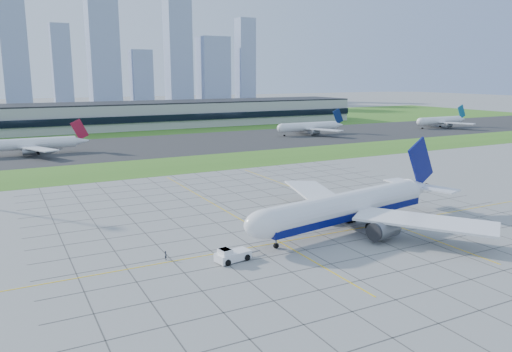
{
  "coord_description": "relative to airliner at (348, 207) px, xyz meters",
  "views": [
    {
      "loc": [
        -57.64,
        -82.67,
        32.26
      ],
      "look_at": [
        0.3,
        27.93,
        7.0
      ],
      "focal_mm": 35.0,
      "sensor_mm": 36.0,
      "label": 1
    }
  ],
  "objects": [
    {
      "name": "ground",
      "position": [
        -7.05,
        1.2,
        -4.91
      ],
      "size": [
        1400.0,
        1400.0,
        0.0
      ],
      "primitive_type": "plane",
      "color": "gray",
      "rests_on": "ground"
    },
    {
      "name": "terminal",
      "position": [
        32.95,
        231.07,
        2.98
      ],
      "size": [
        260.0,
        43.0,
        15.8
      ],
      "color": "#B7B7B2",
      "rests_on": "ground"
    },
    {
      "name": "city_skyline",
      "position": [
        -15.76,
        521.2,
        54.18
      ],
      "size": [
        523.0,
        32.4,
        160.0
      ],
      "color": "#95A4C3",
      "rests_on": "ground"
    },
    {
      "name": "grass_median",
      "position": [
        -7.05,
        91.2,
        -4.89
      ],
      "size": [
        700.0,
        35.0,
        0.04
      ],
      "primitive_type": "cube",
      "color": "#3A6D1F",
      "rests_on": "ground"
    },
    {
      "name": "pushback_tug",
      "position": [
        -29.84,
        -5.6,
        -3.78
      ],
      "size": [
        9.29,
        4.09,
        2.55
      ],
      "rotation": [
        0.0,
        0.0,
        0.17
      ],
      "color": "white",
      "rests_on": "ground"
    },
    {
      "name": "distant_jet_1",
      "position": [
        -52.29,
        142.83,
        -0.43
      ],
      "size": [
        41.9,
        42.66,
        14.08
      ],
      "color": "white",
      "rests_on": "ground"
    },
    {
      "name": "crew_far",
      "position": [
        23.31,
        -12.88,
        -3.94
      ],
      "size": [
        1.17,
        1.08,
        1.94
      ],
      "primitive_type": "imported",
      "rotation": [
        0.0,
        0.0,
        -0.46
      ],
      "color": "#29251B",
      "rests_on": "ground"
    },
    {
      "name": "crew_near",
      "position": [
        -39.9,
        0.46,
        -4.1
      ],
      "size": [
        0.53,
        0.68,
        1.62
      ],
      "primitive_type": "imported",
      "rotation": [
        0.0,
        0.0,
        1.3
      ],
      "color": "black",
      "rests_on": "ground"
    },
    {
      "name": "distant_jet_2",
      "position": [
        89.22,
        148.34,
        -0.43
      ],
      "size": [
        40.97,
        42.66,
        14.08
      ],
      "color": "white",
      "rests_on": "ground"
    },
    {
      "name": "distant_jet_3",
      "position": [
        182.66,
        141.45,
        -0.43
      ],
      "size": [
        38.99,
        42.66,
        14.08
      ],
      "color": "white",
      "rests_on": "ground"
    },
    {
      "name": "asphalt_taxiway",
      "position": [
        -7.05,
        146.2,
        -4.88
      ],
      "size": [
        700.0,
        75.0,
        0.04
      ],
      "primitive_type": "cube",
      "color": "#383838",
      "rests_on": "ground"
    },
    {
      "name": "airliner",
      "position": [
        0.0,
        0.0,
        0.0
      ],
      "size": [
        56.71,
        56.98,
        17.97
      ],
      "rotation": [
        0.0,
        0.0,
        0.17
      ],
      "color": "white",
      "rests_on": "ground"
    },
    {
      "name": "grass_far",
      "position": [
        -7.05,
        256.2,
        -4.89
      ],
      "size": [
        700.0,
        145.0,
        0.04
      ],
      "primitive_type": "cube",
      "color": "#3A6D1F",
      "rests_on": "ground"
    },
    {
      "name": "apron_markings",
      "position": [
        -6.62,
        12.29,
        -4.9
      ],
      "size": [
        120.0,
        130.0,
        0.03
      ],
      "color": "#474744",
      "rests_on": "ground"
    }
  ]
}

